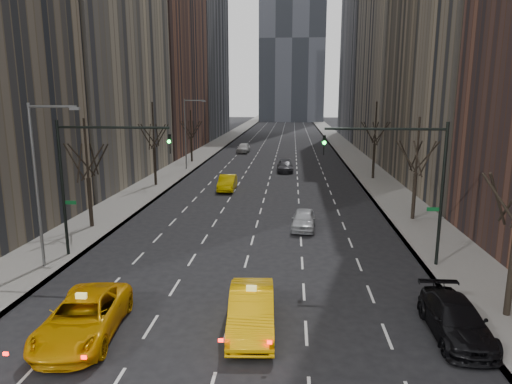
% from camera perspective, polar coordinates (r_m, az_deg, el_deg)
% --- Properties ---
extents(sidewalk_left, '(4.50, 320.00, 0.15)m').
position_cam_1_polar(sidewalk_left, '(84.98, -5.56, 5.48)').
color(sidewalk_left, slate).
rests_on(sidewalk_left, ground).
extents(sidewalk_right, '(4.50, 320.00, 0.15)m').
position_cam_1_polar(sidewalk_right, '(84.24, 11.15, 5.26)').
color(sidewalk_right, slate).
rests_on(sidewalk_right, ground).
extents(bld_left_far, '(14.00, 28.00, 44.00)m').
position_cam_1_polar(bld_left_far, '(83.67, -13.06, 20.21)').
color(bld_left_far, brown).
rests_on(bld_left_far, ground).
extents(bld_left_deep, '(14.00, 30.00, 60.00)m').
position_cam_1_polar(bld_left_deep, '(113.64, -8.40, 22.18)').
color(bld_left_deep, slate).
rests_on(bld_left_deep, ground).
extents(bld_right_deep, '(14.00, 30.00, 58.00)m').
position_cam_1_polar(bld_right_deep, '(111.52, 15.33, 21.58)').
color(bld_right_deep, slate).
rests_on(bld_right_deep, ground).
extents(tree_lw_b, '(3.36, 3.50, 7.82)m').
position_cam_1_polar(tree_lw_b, '(34.86, -20.23, 1.64)').
color(tree_lw_b, black).
rests_on(tree_lw_b, ground).
extents(tree_lw_c, '(3.36, 3.50, 8.74)m').
position_cam_1_polar(tree_lw_c, '(49.65, -12.61, 5.31)').
color(tree_lw_c, black).
rests_on(tree_lw_c, ground).
extents(tree_lw_d, '(3.36, 3.50, 7.36)m').
position_cam_1_polar(tree_lw_d, '(67.02, -8.09, 6.71)').
color(tree_lw_d, black).
rests_on(tree_lw_d, ground).
extents(tree_rw_b, '(3.36, 3.50, 7.82)m').
position_cam_1_polar(tree_rw_b, '(36.86, 19.33, 2.23)').
color(tree_rw_b, black).
rests_on(tree_rw_b, ground).
extents(tree_rw_c, '(3.36, 3.50, 8.74)m').
position_cam_1_polar(tree_rw_c, '(54.26, 14.60, 5.75)').
color(tree_rw_c, black).
rests_on(tree_rw_c, ground).
extents(traffic_mast_left, '(6.69, 0.39, 8.00)m').
position_cam_1_polar(traffic_mast_left, '(28.00, -20.16, 2.97)').
color(traffic_mast_left, black).
rests_on(traffic_mast_left, ground).
extents(traffic_mast_right, '(6.69, 0.39, 8.00)m').
position_cam_1_polar(traffic_mast_right, '(26.30, 18.93, 2.51)').
color(traffic_mast_right, black).
rests_on(traffic_mast_right, ground).
extents(streetlight_near, '(2.83, 0.22, 9.00)m').
position_cam_1_polar(streetlight_near, '(27.02, -25.26, 2.54)').
color(streetlight_near, slate).
rests_on(streetlight_near, ground).
extents(streetlight_far, '(2.83, 0.22, 9.00)m').
position_cam_1_polar(streetlight_far, '(59.80, -8.51, 8.06)').
color(streetlight_far, slate).
rests_on(streetlight_far, ground).
extents(taxi_suv, '(3.25, 6.10, 1.63)m').
position_cam_1_polar(taxi_suv, '(20.11, -20.77, -14.45)').
color(taxi_suv, '#DC9504').
rests_on(taxi_suv, ground).
extents(taxi_sedan, '(2.15, 5.31, 1.71)m').
position_cam_1_polar(taxi_sedan, '(19.36, -0.57, -14.56)').
color(taxi_sedan, '#FFB405').
rests_on(taxi_sedan, ground).
extents(silver_sedan_ahead, '(1.96, 4.25, 1.41)m').
position_cam_1_polar(silver_sedan_ahead, '(33.38, 5.97, -3.41)').
color(silver_sedan_ahead, '#AEB1B7').
rests_on(silver_sedan_ahead, ground).
extents(parked_suv_black, '(2.06, 5.04, 1.46)m').
position_cam_1_polar(parked_suv_black, '(20.55, 23.69, -14.37)').
color(parked_suv_black, black).
rests_on(parked_suv_black, ground).
extents(far_taxi, '(1.74, 4.72, 1.54)m').
position_cam_1_polar(far_taxi, '(46.87, -3.60, 1.16)').
color(far_taxi, '#E8C304').
rests_on(far_taxi, ground).
extents(far_suv_grey, '(2.22, 4.91, 1.40)m').
position_cam_1_polar(far_suv_grey, '(58.51, 3.65, 3.24)').
color(far_suv_grey, '#303035').
rests_on(far_suv_grey, ground).
extents(far_car_white, '(2.15, 4.91, 1.65)m').
position_cam_1_polar(far_car_white, '(78.26, -1.59, 5.54)').
color(far_car_white, silver).
rests_on(far_car_white, ground).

